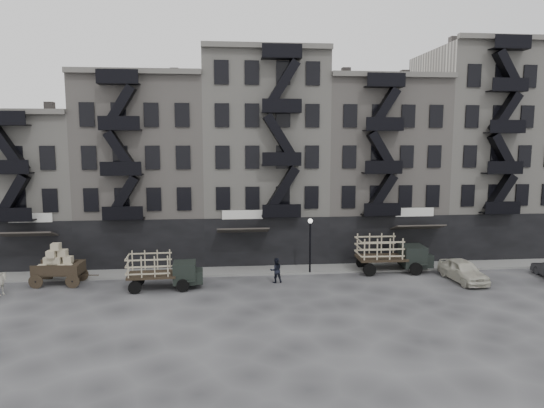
{
  "coord_description": "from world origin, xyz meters",
  "views": [
    {
      "loc": [
        -3.36,
        -32.77,
        10.13
      ],
      "look_at": [
        0.25,
        4.0,
        5.23
      ],
      "focal_mm": 32.0,
      "sensor_mm": 36.0,
      "label": 1
    }
  ],
  "objects": [
    {
      "name": "building_mideast",
      "position": [
        10.0,
        9.83,
        7.5
      ],
      "size": [
        10.0,
        11.35,
        16.2
      ],
      "color": "gray",
      "rests_on": "ground"
    },
    {
      "name": "stake_truck_west",
      "position": [
        -7.66,
        0.01,
        1.44
      ],
      "size": [
        5.1,
        2.26,
        2.52
      ],
      "rotation": [
        0.0,
        0.0,
        0.04
      ],
      "color": "black",
      "rests_on": "ground"
    },
    {
      "name": "car_east",
      "position": [
        13.68,
        -0.31,
        0.78
      ],
      "size": [
        2.21,
        4.73,
        1.57
      ],
      "primitive_type": "imported",
      "rotation": [
        0.0,
        0.0,
        0.08
      ],
      "color": "beige",
      "rests_on": "ground"
    },
    {
      "name": "lamp_post",
      "position": [
        3.0,
        2.6,
        2.78
      ],
      "size": [
        0.36,
        0.36,
        4.28
      ],
      "color": "black",
      "rests_on": "ground"
    },
    {
      "name": "ground",
      "position": [
        0.0,
        0.0,
        0.0
      ],
      "size": [
        140.0,
        140.0,
        0.0
      ],
      "primitive_type": "plane",
      "color": "#38383A",
      "rests_on": "ground"
    },
    {
      "name": "building_midwest",
      "position": [
        -10.0,
        9.83,
        7.5
      ],
      "size": [
        10.0,
        11.35,
        16.2
      ],
      "color": "gray",
      "rests_on": "ground"
    },
    {
      "name": "pedestrian_mid",
      "position": [
        0.2,
        0.67,
        0.89
      ],
      "size": [
        0.97,
        0.81,
        1.79
      ],
      "primitive_type": "imported",
      "rotation": [
        0.0,
        0.0,
        3.31
      ],
      "color": "black",
      "rests_on": "ground"
    },
    {
      "name": "building_east",
      "position": [
        20.0,
        9.82,
        9.0
      ],
      "size": [
        10.0,
        11.35,
        19.2
      ],
      "color": "#A6A298",
      "rests_on": "ground"
    },
    {
      "name": "wagon",
      "position": [
        -15.15,
        1.64,
        1.68
      ],
      "size": [
        3.58,
        2.09,
        2.93
      ],
      "rotation": [
        0.0,
        0.0,
        -0.07
      ],
      "color": "black",
      "rests_on": "ground"
    },
    {
      "name": "stake_truck_east",
      "position": [
        9.36,
        2.6,
        1.63
      ],
      "size": [
        5.74,
        2.5,
        2.85
      ],
      "rotation": [
        0.0,
        0.0,
        -0.03
      ],
      "color": "black",
      "rests_on": "ground"
    },
    {
      "name": "building_west",
      "position": [
        -20.0,
        9.83,
        6.0
      ],
      "size": [
        10.0,
        11.35,
        13.2
      ],
      "color": "#A6A298",
      "rests_on": "ground"
    },
    {
      "name": "building_center",
      "position": [
        -0.0,
        9.82,
        8.5
      ],
      "size": [
        10.0,
        11.35,
        18.2
      ],
      "color": "#A6A298",
      "rests_on": "ground"
    },
    {
      "name": "sidewalk",
      "position": [
        0.0,
        3.75,
        0.07
      ],
      "size": [
        55.0,
        2.5,
        0.15
      ],
      "primitive_type": "cube",
      "color": "slate",
      "rests_on": "ground"
    }
  ]
}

